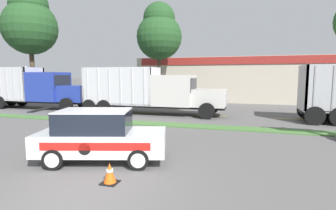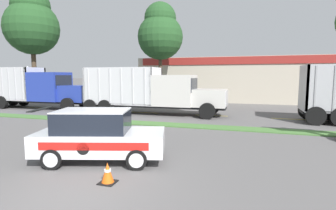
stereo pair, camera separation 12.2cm
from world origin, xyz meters
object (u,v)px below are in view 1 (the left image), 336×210
(dump_truck_mid, at_px, (163,93))
(traffic_cone, at_px, (110,173))
(dump_truck_lead, at_px, (39,90))
(rally_car, at_px, (100,135))

(dump_truck_mid, height_order, traffic_cone, dump_truck_mid)
(dump_truck_lead, height_order, traffic_cone, dump_truck_lead)
(dump_truck_lead, relative_size, dump_truck_mid, 1.05)
(rally_car, xyz_separation_m, traffic_cone, (1.27, -1.61, -0.62))
(dump_truck_lead, xyz_separation_m, dump_truck_mid, (11.75, -0.22, -0.08))
(dump_truck_lead, height_order, dump_truck_mid, dump_truck_lead)
(dump_truck_mid, bearing_deg, traffic_cone, -78.41)
(dump_truck_mid, distance_m, rally_car, 11.27)
(rally_car, bearing_deg, dump_truck_lead, 139.01)
(traffic_cone, bearing_deg, dump_truck_mid, 101.59)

